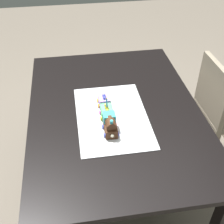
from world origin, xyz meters
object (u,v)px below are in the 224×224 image
object	(u,v)px
cake_car_flatbed_mint_green	(107,112)
dining_table	(115,123)
cake_car_hopper_lavender	(104,100)
cake_locomotive	(110,125)
birthday_candle	(107,102)
chair	(222,110)

from	to	relation	value
cake_car_flatbed_mint_green	dining_table	bearing A→B (deg)	-41.08
cake_car_flatbed_mint_green	cake_car_hopper_lavender	distance (m)	0.12
cake_locomotive	cake_car_hopper_lavender	world-z (taller)	cake_locomotive
cake_car_flatbed_mint_green	birthday_candle	bearing A→B (deg)	-180.00
cake_locomotive	cake_car_flatbed_mint_green	xyz separation A→B (m)	(0.13, 0.00, -0.02)
dining_table	cake_car_flatbed_mint_green	bearing A→B (deg)	138.92
chair	cake_car_flatbed_mint_green	size ratio (longest dim) A/B	8.60
chair	dining_table	bearing A→B (deg)	102.22
cake_locomotive	cake_car_flatbed_mint_green	world-z (taller)	cake_locomotive
dining_table	cake_locomotive	world-z (taller)	cake_locomotive
chair	cake_car_hopper_lavender	size ratio (longest dim) A/B	8.60
cake_car_hopper_lavender	birthday_candle	size ratio (longest dim) A/B	1.50
cake_car_flatbed_mint_green	chair	bearing A→B (deg)	-73.60
birthday_candle	cake_locomotive	bearing A→B (deg)	-180.00
cake_car_hopper_lavender	birthday_candle	world-z (taller)	birthday_candle
chair	cake_car_flatbed_mint_green	xyz separation A→B (m)	(-0.26, 0.89, 0.30)
cake_car_hopper_lavender	birthday_candle	xyz separation A→B (m)	(-0.12, -0.00, 0.08)
cake_locomotive	birthday_candle	size ratio (longest dim) A/B	2.10
birthday_candle	cake_car_flatbed_mint_green	bearing A→B (deg)	0.00
chair	cake_car_hopper_lavender	distance (m)	0.95
dining_table	cake_car_hopper_lavender	world-z (taller)	cake_car_hopper_lavender
chair	cake_locomotive	xyz separation A→B (m)	(-0.39, 0.89, 0.32)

